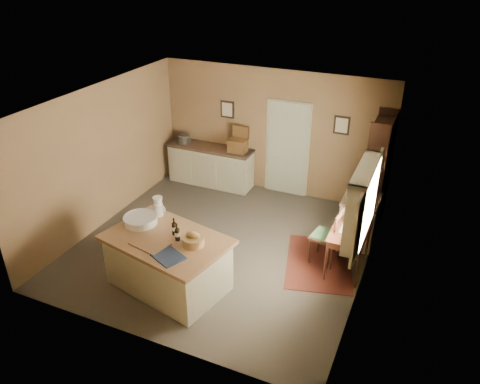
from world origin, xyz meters
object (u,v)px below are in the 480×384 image
object	(u,v)px
work_island	(168,261)
sideboard	(211,164)
desk_chair	(326,236)
right_cabinet	(361,215)
writing_desk	(350,235)
shelving_unit	(380,171)

from	to	relation	value
work_island	sideboard	xyz separation A→B (m)	(-1.04, 3.55, -0.00)
desk_chair	right_cabinet	bearing A→B (deg)	76.44
writing_desk	right_cabinet	bearing A→B (deg)	90.01
work_island	shelving_unit	size ratio (longest dim) A/B	0.95
writing_desk	right_cabinet	xyz separation A→B (m)	(-0.00, 1.09, -0.22)
sideboard	writing_desk	xyz separation A→B (m)	(3.54, -1.96, 0.19)
work_island	right_cabinet	xyz separation A→B (m)	(2.50, 2.68, -0.02)
work_island	sideboard	size ratio (longest dim) A/B	1.07
right_cabinet	shelving_unit	xyz separation A→B (m)	(0.16, 0.67, 0.63)
sideboard	right_cabinet	bearing A→B (deg)	-13.87
sideboard	shelving_unit	bearing A→B (deg)	-3.10
work_island	desk_chair	bearing A→B (deg)	50.34
writing_desk	right_cabinet	size ratio (longest dim) A/B	0.85
writing_desk	desk_chair	size ratio (longest dim) A/B	0.96
writing_desk	work_island	bearing A→B (deg)	-147.54
writing_desk	desk_chair	bearing A→B (deg)	171.13
work_island	right_cabinet	bearing A→B (deg)	59.13
right_cabinet	sideboard	bearing A→B (deg)	166.13
sideboard	right_cabinet	size ratio (longest dim) A/B	1.71
sideboard	right_cabinet	xyz separation A→B (m)	(3.54, -0.87, -0.02)
sideboard	shelving_unit	size ratio (longest dim) A/B	0.89
work_island	writing_desk	size ratio (longest dim) A/B	2.15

